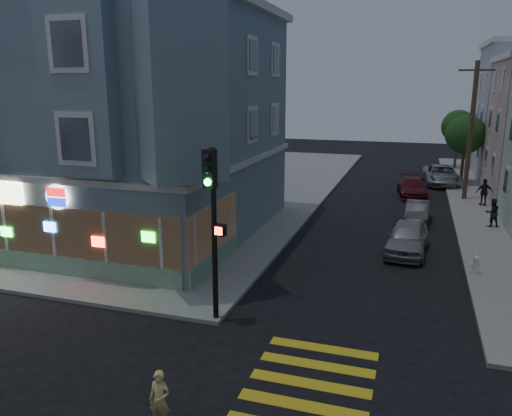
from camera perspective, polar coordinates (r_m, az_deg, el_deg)
The scene contains 15 objects.
ground at distance 16.43m, azimuth -17.16°, elevation -14.36°, with size 120.00×120.00×0.00m, color black.
sidewalk_nw at distance 41.86m, azimuth -14.51°, elevation 3.03°, with size 33.00×42.00×0.15m, color gray.
corner_building at distance 27.08m, azimuth -15.27°, elevation 9.59°, with size 14.60×14.60×11.40m.
utility_pole at distance 35.94m, azimuth 23.35°, elevation 8.25°, with size 2.20×0.30×9.00m.
street_tree_near at distance 41.99m, azimuth 22.81°, elevation 7.76°, with size 3.00×3.00×5.30m.
street_tree_far at distance 49.94m, azimuth 22.12°, elevation 8.62°, with size 3.00×3.00×5.30m.
running_child at distance 12.23m, azimuth -10.94°, elevation -20.72°, with size 0.51×0.34×1.40m, color #EDDD79.
pedestrian_a at distance 29.77m, azimuth 25.39°, elevation -0.47°, with size 0.75×0.59×1.55m, color black.
pedestrian_b at distance 34.80m, azimuth 24.64°, elevation 1.64°, with size 1.00×0.42×1.71m, color black.
parked_car_a at distance 24.17m, azimuth 16.92°, elevation -3.27°, with size 1.74×4.32×1.47m, color #96999D.
parked_car_b at distance 29.79m, azimuth 17.95°, elevation -0.45°, with size 1.26×3.61×1.19m, color #343738.
parked_car_c at distance 36.70m, azimuth 17.41°, elevation 2.26°, with size 1.80×4.42×1.28m, color maroon.
parked_car_d at distance 41.84m, azimuth 20.41°, elevation 3.54°, with size 2.50×5.42×1.51m, color #9BA2A6.
traffic_signal at distance 15.48m, azimuth -4.99°, elevation 0.13°, with size 0.67×0.63×5.60m.
fire_hydrant at distance 22.23m, azimuth 23.83°, elevation -5.87°, with size 0.44×0.25×0.76m.
Camera 1 is at (8.71, -11.68, 7.58)m, focal length 35.00 mm.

